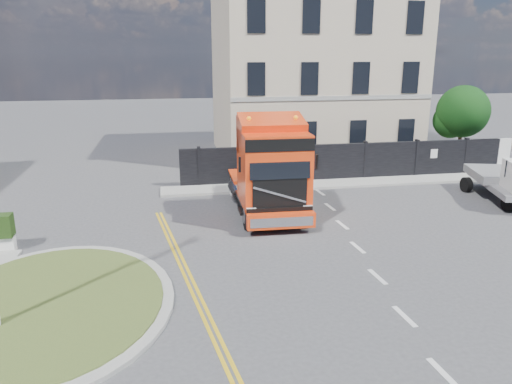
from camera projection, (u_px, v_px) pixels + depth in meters
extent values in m
plane|color=#424244|center=(275.00, 249.00, 17.70)|extent=(120.00, 120.00, 0.00)
cylinder|color=#979791|center=(49.00, 306.00, 13.64)|extent=(6.80, 6.80, 0.12)
cylinder|color=#2E491D|center=(48.00, 303.00, 13.61)|extent=(6.20, 6.20, 0.05)
cube|color=black|center=(347.00, 162.00, 26.99)|extent=(18.00, 0.25, 2.00)
cube|color=silver|center=(489.00, 156.00, 28.46)|extent=(2.60, 0.12, 2.00)
cube|color=#C0AE98|center=(310.00, 71.00, 32.87)|extent=(12.00, 10.00, 11.00)
cylinder|color=#382619|center=(459.00, 144.00, 31.25)|extent=(0.24, 0.24, 2.40)
sphere|color=black|center=(463.00, 111.00, 30.71)|extent=(3.20, 3.20, 3.20)
sphere|color=black|center=(451.00, 121.00, 31.16)|extent=(2.20, 2.20, 2.20)
cube|color=#979791|center=(352.00, 183.00, 26.39)|extent=(20.00, 1.60, 0.12)
cube|color=black|center=(265.00, 191.00, 22.19)|extent=(2.76, 6.69, 0.47)
cube|color=#EB3B10|center=(273.00, 168.00, 20.05)|extent=(2.70, 2.80, 2.94)
cube|color=#EB3B10|center=(269.00, 134.00, 20.77)|extent=(2.65, 1.02, 1.47)
cube|color=black|center=(280.00, 165.00, 18.65)|extent=(2.31, 0.13, 1.10)
cube|color=#EB3B10|center=(281.00, 221.00, 18.90)|extent=(2.63, 0.44, 0.58)
cylinder|color=black|center=(248.00, 216.00, 19.55)|extent=(0.37, 1.10, 1.09)
cylinder|color=gray|center=(248.00, 216.00, 19.55)|extent=(0.39, 0.61, 0.60)
cylinder|color=black|center=(305.00, 213.00, 19.88)|extent=(0.37, 1.10, 1.09)
cylinder|color=gray|center=(305.00, 213.00, 19.88)|extent=(0.39, 0.61, 0.60)
cylinder|color=black|center=(237.00, 191.00, 23.09)|extent=(0.37, 1.10, 1.09)
cylinder|color=gray|center=(237.00, 191.00, 23.09)|extent=(0.39, 0.61, 0.60)
cylinder|color=black|center=(285.00, 189.00, 23.42)|extent=(0.37, 1.10, 1.09)
cylinder|color=gray|center=(285.00, 189.00, 23.42)|extent=(0.39, 0.61, 0.60)
cylinder|color=black|center=(234.00, 184.00, 24.29)|extent=(0.37, 1.10, 1.09)
cylinder|color=gray|center=(234.00, 184.00, 24.29)|extent=(0.39, 0.61, 0.60)
cylinder|color=black|center=(280.00, 182.00, 24.62)|extent=(0.37, 1.10, 1.09)
cylinder|color=gray|center=(280.00, 182.00, 24.62)|extent=(0.39, 0.61, 0.60)
cube|color=slate|center=(507.00, 185.00, 23.37)|extent=(3.32, 5.48, 0.27)
cylinder|color=black|center=(509.00, 203.00, 21.78)|extent=(0.27, 0.75, 0.75)
cylinder|color=black|center=(466.00, 185.00, 24.81)|extent=(0.27, 0.75, 0.75)
cylinder|color=black|center=(503.00, 183.00, 25.16)|extent=(0.27, 0.75, 0.75)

